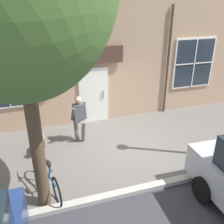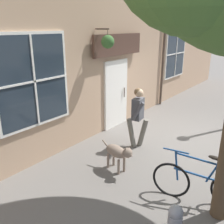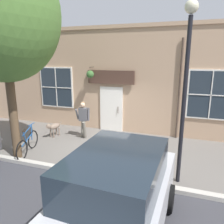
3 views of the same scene
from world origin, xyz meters
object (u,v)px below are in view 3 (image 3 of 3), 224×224
Objects in this scene: pedestrian_walking at (83,117)px; street_tree_by_curb at (2,18)px; leaning_bicycle at (28,143)px; parked_car_mid_block at (113,201)px; dog_on_leash at (54,127)px; street_lamp at (186,70)px.

street_tree_by_curb is at bearing -31.06° from pedestrian_walking.
leaning_bicycle is 5.07m from parked_car_mid_block.
dog_on_leash is 0.21× the size of street_lamp.
pedestrian_walking is 0.34× the size of street_lamp.
pedestrian_walking is at bearing 104.19° from dog_on_leash.
pedestrian_walking is 1.64× the size of dog_on_leash.
pedestrian_walking is at bearing 150.01° from leaning_bicycle.
parked_car_mid_block reaches higher than dog_on_leash.
pedestrian_walking is 0.95× the size of leaning_bicycle.
parked_car_mid_block is at bearing 31.68° from pedestrian_walking.
leaning_bicycle is at bearing -29.99° from pedestrian_walking.
dog_on_leash is at bearing -75.81° from pedestrian_walking.
pedestrian_walking is at bearing -119.48° from street_lamp.
dog_on_leash is 0.22× the size of parked_car_mid_block.
street_tree_by_curb reaches higher than pedestrian_walking.
leaning_bicycle is at bearing 2.60° from dog_on_leash.
street_tree_by_curb reaches higher than dog_on_leash.
pedestrian_walking reaches higher than dog_on_leash.
pedestrian_walking reaches higher than leaning_bicycle.
leaning_bicycle is 0.36× the size of street_lamp.
dog_on_leash is 4.62m from street_tree_by_curb.
parked_car_mid_block is 0.92× the size of street_lamp.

